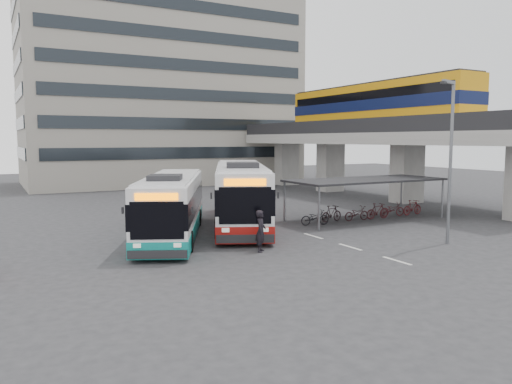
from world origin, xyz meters
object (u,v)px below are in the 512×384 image
bus_teal (172,206)px  lamp_post (450,152)px  pedestrian (261,231)px  bus_main (241,195)px

bus_teal → lamp_post: size_ratio=1.49×
bus_teal → pedestrian: bus_teal is taller
pedestrian → lamp_post: size_ratio=0.24×
bus_teal → lamp_post: bearing=-11.3°
bus_main → pedestrian: (-2.39, -6.79, -0.83)m
bus_main → lamp_post: (6.22, -9.57, 2.62)m
pedestrian → lamp_post: bearing=-69.1°
bus_main → lamp_post: 11.71m
bus_main → lamp_post: lamp_post is taller
lamp_post → bus_main: bearing=105.2°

